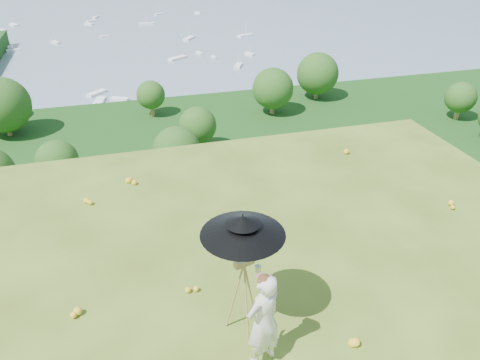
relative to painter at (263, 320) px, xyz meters
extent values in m
plane|color=#4A5E1B|center=(0.23, 0.34, -0.76)|extent=(14.00, 14.00, 0.00)
cube|color=#11390F|center=(0.23, 35.34, -29.76)|extent=(140.00, 56.00, 22.00)
cube|color=gray|center=(0.23, 75.34, -36.76)|extent=(170.00, 28.00, 8.00)
plane|color=slate|center=(0.23, 240.34, -34.76)|extent=(700.00, 700.00, 0.00)
imported|color=silver|center=(0.00, 0.00, 0.00)|extent=(0.66, 0.57, 1.53)
camera|label=1|loc=(-1.52, -4.25, 4.67)|focal=35.00mm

